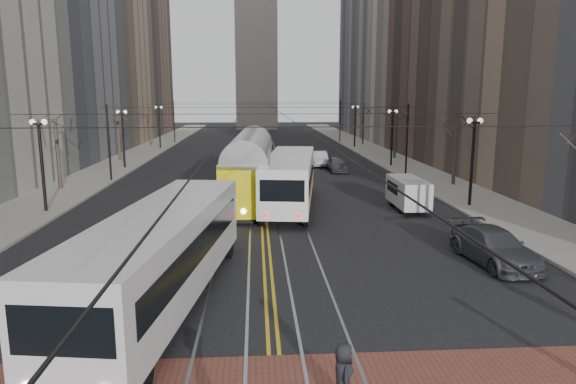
{
  "coord_description": "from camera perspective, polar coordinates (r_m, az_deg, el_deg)",
  "views": [
    {
      "loc": [
        -0.47,
        -14.49,
        7.29
      ],
      "look_at": [
        0.99,
        8.26,
        3.0
      ],
      "focal_mm": 32.0,
      "sensor_mm": 36.0,
      "label": 1
    }
  ],
  "objects": [
    {
      "name": "ground",
      "position": [
        16.22,
        -1.69,
        -16.04
      ],
      "size": [
        260.0,
        260.0,
        0.0
      ],
      "primitive_type": "plane",
      "color": "black",
      "rests_on": "ground"
    },
    {
      "name": "sidewalk_left",
      "position": [
        61.66,
        -17.3,
        3.45
      ],
      "size": [
        5.0,
        140.0,
        0.15
      ],
      "primitive_type": "cube",
      "color": "gray",
      "rests_on": "ground"
    },
    {
      "name": "sidewalk_right",
      "position": [
        61.89,
        10.86,
        3.77
      ],
      "size": [
        5.0,
        140.0,
        0.15
      ],
      "primitive_type": "cube",
      "color": "gray",
      "rests_on": "ground"
    },
    {
      "name": "streetcar_rails",
      "position": [
        59.93,
        -3.19,
        3.66
      ],
      "size": [
        4.8,
        130.0,
        0.02
      ],
      "primitive_type": "cube",
      "color": "gray",
      "rests_on": "ground"
    },
    {
      "name": "centre_lines",
      "position": [
        59.93,
        -3.19,
        3.66
      ],
      "size": [
        0.42,
        130.0,
        0.01
      ],
      "primitive_type": "cube",
      "color": "gold",
      "rests_on": "ground"
    },
    {
      "name": "building_left_mid",
      "position": [
        66.18,
        -27.27,
        17.96
      ],
      "size": [
        16.0,
        20.0,
        34.0
      ],
      "primitive_type": "cube",
      "color": "slate",
      "rests_on": "ground"
    },
    {
      "name": "building_left_far",
      "position": [
        104.34,
        -18.35,
        17.13
      ],
      "size": [
        16.0,
        20.0,
        40.0
      ],
      "primitive_type": "cube",
      "color": "brown",
      "rests_on": "ground"
    },
    {
      "name": "building_right_mid",
      "position": [
        66.54,
        20.44,
        18.41
      ],
      "size": [
        16.0,
        20.0,
        34.0
      ],
      "primitive_type": "cube",
      "color": "brown",
      "rests_on": "ground"
    },
    {
      "name": "building_right_far",
      "position": [
        104.56,
        11.27,
        17.44
      ],
      "size": [
        16.0,
        20.0,
        40.0
      ],
      "primitive_type": "cube",
      "color": "slate",
      "rests_on": "ground"
    },
    {
      "name": "lamp_posts",
      "position": [
        43.47,
        -3.03,
        4.71
      ],
      "size": [
        27.6,
        57.2,
        5.6
      ],
      "color": "black",
      "rests_on": "ground"
    },
    {
      "name": "street_trees",
      "position": [
        49.94,
        -3.12,
        5.48
      ],
      "size": [
        31.68,
        53.28,
        5.6
      ],
      "color": "#382D23",
      "rests_on": "ground"
    },
    {
      "name": "trolley_wires",
      "position": [
        49.45,
        -3.13,
        6.56
      ],
      "size": [
        25.96,
        120.0,
        6.6
      ],
      "color": "black",
      "rests_on": "ground"
    },
    {
      "name": "transit_bus",
      "position": [
        18.51,
        -13.84,
        -7.27
      ],
      "size": [
        4.71,
        13.78,
        3.38
      ],
      "primitive_type": "cube",
      "rotation": [
        0.0,
        0.0,
        -0.14
      ],
      "color": "silver",
      "rests_on": "ground"
    },
    {
      "name": "streetcar",
      "position": [
        36.45,
        -4.21,
        2.04
      ],
      "size": [
        3.58,
        15.79,
        3.7
      ],
      "primitive_type": "cube",
      "rotation": [
        0.0,
        0.0,
        -0.04
      ],
      "color": "yellow",
      "rests_on": "ground"
    },
    {
      "name": "rear_bus",
      "position": [
        33.99,
        0.21,
        1.19
      ],
      "size": [
        4.52,
        13.27,
        3.39
      ],
      "primitive_type": "cube",
      "rotation": [
        0.0,
        0.0,
        -0.13
      ],
      "color": "white",
      "rests_on": "ground"
    },
    {
      "name": "cargo_van",
      "position": [
        34.02,
        13.17,
        -0.25
      ],
      "size": [
        1.77,
        4.59,
        2.03
      ],
      "primitive_type": "cube",
      "rotation": [
        0.0,
        0.0,
        -0.0
      ],
      "color": "silver",
      "rests_on": "ground"
    },
    {
      "name": "sedan_grey",
      "position": [
        50.2,
        5.47,
        3.08
      ],
      "size": [
        1.71,
        4.21,
        1.43
      ],
      "primitive_type": "imported",
      "rotation": [
        0.0,
        0.0,
        0.0
      ],
      "color": "#3E4145",
      "rests_on": "ground"
    },
    {
      "name": "sedan_silver",
      "position": [
        54.17,
        3.52,
        3.71
      ],
      "size": [
        1.8,
        4.67,
        1.52
      ],
      "primitive_type": "imported",
      "rotation": [
        0.0,
        0.0,
        -0.04
      ],
      "color": "#B8BBC0",
      "rests_on": "ground"
    },
    {
      "name": "sedan_parked",
      "position": [
        24.44,
        21.88,
        -5.62
      ],
      "size": [
        2.65,
        5.43,
        1.52
      ],
      "primitive_type": "imported",
      "rotation": [
        0.0,
        0.0,
        0.1
      ],
      "color": "#464A4F",
      "rests_on": "ground"
    },
    {
      "name": "pedestrian_a",
      "position": [
        12.9,
        6.13,
        -19.59
      ],
      "size": [
        0.55,
        0.8,
        1.58
      ],
      "primitive_type": "imported",
      "rotation": [
        0.0,
        0.0,
        1.64
      ],
      "color": "black",
      "rests_on": "crosswalk_band"
    }
  ]
}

